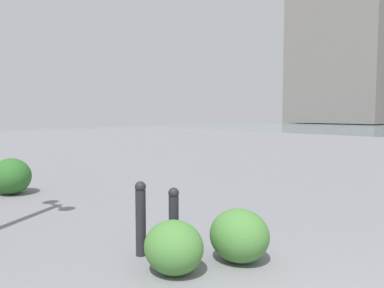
% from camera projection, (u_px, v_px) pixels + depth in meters
% --- Properties ---
extents(building_annex, '(16.31, 12.62, 30.20)m').
position_uv_depth(building_annex, '(345.00, 40.00, 67.36)').
color(building_annex, gray).
rests_on(building_annex, ground).
extents(bollard_near, '(0.13, 0.13, 0.78)m').
position_uv_depth(bollard_near, '(174.00, 219.00, 4.69)').
color(bollard_near, '#232328').
rests_on(bollard_near, ground).
extents(bollard_mid, '(0.13, 0.13, 0.88)m').
position_uv_depth(bollard_mid, '(141.00, 217.00, 4.58)').
color(bollard_mid, '#232328').
rests_on(bollard_mid, ground).
extents(shrub_low, '(0.87, 0.78, 0.74)m').
position_uv_depth(shrub_low, '(11.00, 176.00, 8.08)').
color(shrub_low, '#2D6628').
rests_on(shrub_low, ground).
extents(shrub_round, '(0.70, 0.63, 0.60)m').
position_uv_depth(shrub_round, '(239.00, 235.00, 4.41)').
color(shrub_round, '#477F38').
rests_on(shrub_round, ground).
extents(shrub_wide, '(0.66, 0.59, 0.56)m').
position_uv_depth(shrub_wide, '(174.00, 247.00, 4.07)').
color(shrub_wide, '#477F38').
rests_on(shrub_wide, ground).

